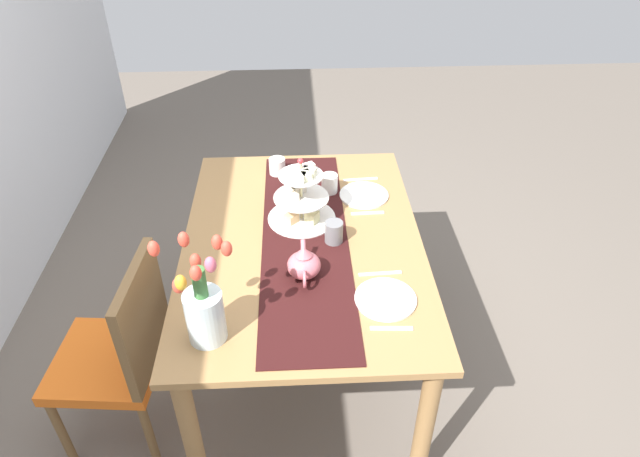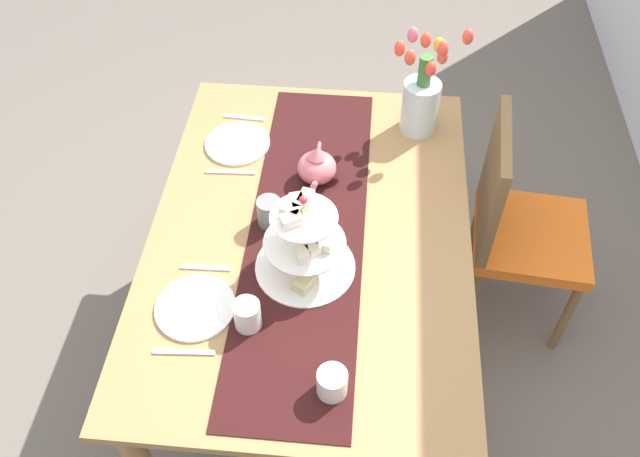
{
  "view_description": "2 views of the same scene",
  "coord_description": "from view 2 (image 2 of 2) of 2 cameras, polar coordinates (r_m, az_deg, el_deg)",
  "views": [
    {
      "loc": [
        -1.86,
        0.02,
        2.21
      ],
      "look_at": [
        -0.05,
        -0.07,
        0.86
      ],
      "focal_mm": 31.27,
      "sensor_mm": 36.0,
      "label": 1
    },
    {
      "loc": [
        1.35,
        0.15,
        2.34
      ],
      "look_at": [
        0.03,
        0.03,
        0.82
      ],
      "focal_mm": 37.2,
      "sensor_mm": 36.0,
      "label": 2
    }
  ],
  "objects": [
    {
      "name": "mug_grey",
      "position": [
        2.07,
        -4.39,
        1.42
      ],
      "size": [
        0.08,
        0.08,
        0.09
      ],
      "primitive_type": "cylinder",
      "color": "slate",
      "rests_on": "table_runner"
    },
    {
      "name": "table_runner",
      "position": [
        2.08,
        -1.13,
        -0.15
      ],
      "size": [
        1.38,
        0.36,
        0.0
      ],
      "primitive_type": "cube",
      "color": "black",
      "rests_on": "dining_table"
    },
    {
      "name": "tulip_vase",
      "position": [
        2.37,
        8.73,
        11.18
      ],
      "size": [
        0.18,
        0.25,
        0.42
      ],
      "color": "silver",
      "rests_on": "dining_table"
    },
    {
      "name": "mug_white_text",
      "position": [
        1.84,
        -6.27,
        -7.42
      ],
      "size": [
        0.08,
        0.08,
        0.09
      ],
      "primitive_type": "cylinder",
      "color": "white",
      "rests_on": "dining_table"
    },
    {
      "name": "tiered_cake_stand",
      "position": [
        1.9,
        -1.33,
        -1.45
      ],
      "size": [
        0.3,
        0.3,
        0.3
      ],
      "color": "beige",
      "rests_on": "table_runner"
    },
    {
      "name": "dining_table",
      "position": [
        2.16,
        -0.82,
        -2.11
      ],
      "size": [
        1.45,
        1.0,
        0.77
      ],
      "color": "#A37747",
      "rests_on": "ground_plane"
    },
    {
      "name": "dinner_plate_left",
      "position": [
        2.38,
        -7.11,
        7.28
      ],
      "size": [
        0.23,
        0.23,
        0.01
      ],
      "primitive_type": "cylinder",
      "color": "white",
      "rests_on": "dining_table"
    },
    {
      "name": "cream_jug",
      "position": [
        1.73,
        1.05,
        -13.16
      ],
      "size": [
        0.08,
        0.08,
        0.08
      ],
      "primitive_type": "cylinder",
      "color": "white",
      "rests_on": "dining_table"
    },
    {
      "name": "fork_right",
      "position": [
        2.01,
        -9.8,
        -3.34
      ],
      "size": [
        0.02,
        0.15,
        0.01
      ],
      "primitive_type": "cube",
      "rotation": [
        0.0,
        0.0,
        0.03
      ],
      "color": "silver",
      "rests_on": "dining_table"
    },
    {
      "name": "fork_left",
      "position": [
        2.49,
        -6.53,
        9.46
      ],
      "size": [
        0.02,
        0.15,
        0.01
      ],
      "primitive_type": "cube",
      "rotation": [
        0.0,
        0.0,
        -0.06
      ],
      "color": "silver",
      "rests_on": "dining_table"
    },
    {
      "name": "knife_right",
      "position": [
        1.86,
        -11.62,
        -10.38
      ],
      "size": [
        0.03,
        0.17,
        0.01
      ],
      "primitive_type": "cube",
      "rotation": [
        0.0,
        0.0,
        0.07
      ],
      "color": "silver",
      "rests_on": "dining_table"
    },
    {
      "name": "dinner_plate_right",
      "position": [
        1.93,
        -10.68,
        -6.69
      ],
      "size": [
        0.23,
        0.23,
        0.01
      ],
      "primitive_type": "cylinder",
      "color": "white",
      "rests_on": "dining_table"
    },
    {
      "name": "teapot",
      "position": [
        2.2,
        -0.27,
        5.37
      ],
      "size": [
        0.24,
        0.13,
        0.14
      ],
      "color": "#D66B75",
      "rests_on": "table_runner"
    },
    {
      "name": "knife_left",
      "position": [
        2.28,
        -7.73,
        4.82
      ],
      "size": [
        0.02,
        0.17,
        0.01
      ],
      "primitive_type": "cube",
      "rotation": [
        0.0,
        0.0,
        0.05
      ],
      "color": "silver",
      "rests_on": "dining_table"
    },
    {
      "name": "ground_plane",
      "position": [
        2.71,
        -0.67,
        -10.87
      ],
      "size": [
        8.0,
        8.0,
        0.0
      ],
      "primitive_type": "plane",
      "color": "#6B6056"
    },
    {
      "name": "chair_left",
      "position": [
        2.56,
        16.46,
        0.58
      ],
      "size": [
        0.46,
        0.46,
        0.91
      ],
      "color": "brown",
      "rests_on": "ground_plane"
    }
  ]
}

